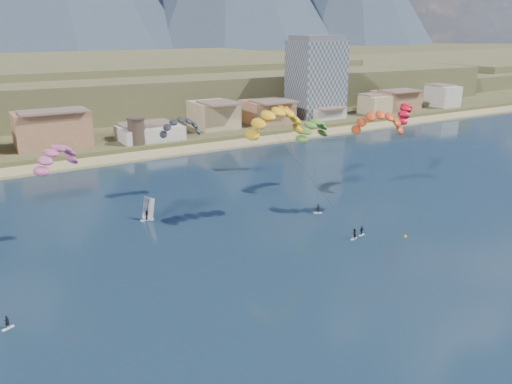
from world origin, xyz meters
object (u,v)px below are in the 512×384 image
at_px(kitesurfer_green, 313,127).
at_px(buoy, 405,236).
at_px(watchtower, 136,131).
at_px(kitesurfer_orange, 379,119).
at_px(apartment_tower, 316,77).
at_px(windsurfer, 147,213).
at_px(kitesurfer_yellow, 276,118).

height_order(kitesurfer_green, buoy, kitesurfer_green).
bearing_deg(watchtower, kitesurfer_orange, -72.45).
bearing_deg(apartment_tower, watchtower, -170.07).
distance_m(apartment_tower, watchtower, 82.02).
distance_m(kitesurfer_orange, windsurfer, 50.66).
xyz_separation_m(apartment_tower, kitesurfer_yellow, (-75.33, -87.27, 3.11)).
height_order(kitesurfer_orange, windsurfer, kitesurfer_orange).
bearing_deg(kitesurfer_yellow, apartment_tower, 49.20).
relative_size(kitesurfer_orange, buoy, 39.39).
height_order(watchtower, kitesurfer_green, kitesurfer_green).
bearing_deg(kitesurfer_orange, kitesurfer_green, 96.06).
distance_m(windsurfer, buoy, 51.03).
xyz_separation_m(kitesurfer_green, buoy, (-2.22, -32.98, -15.14)).
bearing_deg(windsurfer, kitesurfer_orange, -24.29).
bearing_deg(watchtower, windsurfer, -106.48).
xyz_separation_m(kitesurfer_yellow, kitesurfer_orange, (20.54, -6.41, -1.05)).
xyz_separation_m(watchtower, buoy, (20.94, -93.41, -6.26)).
relative_size(watchtower, windsurfer, 1.83).
bearing_deg(kitesurfer_orange, windsurfer, 155.71).
bearing_deg(kitesurfer_green, buoy, -93.86).
bearing_deg(buoy, windsurfer, 139.46).
relative_size(kitesurfer_yellow, kitesurfer_orange, 1.10).
relative_size(kitesurfer_green, buoy, 34.53).
relative_size(apartment_tower, buoy, 51.93).
xyz_separation_m(kitesurfer_orange, windsurfer, (-43.02, 19.42, -18.39)).
height_order(kitesurfer_yellow, kitesurfer_green, kitesurfer_yellow).
bearing_deg(apartment_tower, buoy, -118.80).
distance_m(watchtower, kitesurfer_yellow, 74.85).
bearing_deg(apartment_tower, kitesurfer_yellow, -130.80).
xyz_separation_m(kitesurfer_orange, buoy, (-4.26, -13.74, -19.77)).
xyz_separation_m(kitesurfer_orange, kitesurfer_green, (-2.04, 19.24, -4.64)).
bearing_deg(windsurfer, kitesurfer_yellow, -30.05).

